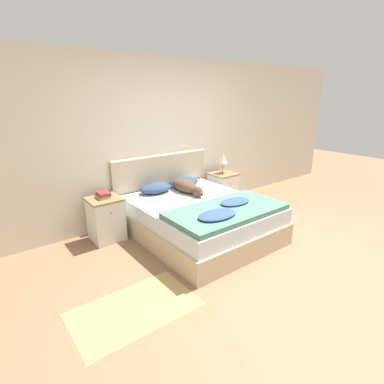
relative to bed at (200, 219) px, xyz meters
The scene contains 13 objects.
ground_plane 1.09m from the bed, 82.36° to the right, with size 16.00×16.00×0.00m, color #896647.
wall_back 1.49m from the bed, 82.59° to the left, with size 9.00×0.06×2.55m.
bed is the anchor object (origin of this frame).
headboard 1.05m from the bed, 90.00° to the left, with size 1.76×0.06×1.06m.
nightstand_left 1.34m from the bed, 147.23° to the left, with size 0.45×0.44×0.62m.
nightstand_right 1.34m from the bed, 32.77° to the left, with size 0.45×0.44×0.62m.
pillow_left 0.88m from the bed, 109.87° to the left, with size 0.52×0.34×0.15m.
pillow_right 0.88m from the bed, 70.13° to the left, with size 0.52×0.34×0.15m.
quilt 0.62m from the bed, 91.28° to the right, with size 1.55×0.81×0.12m.
dog 0.61m from the bed, 76.65° to the left, with size 0.26×0.81×0.19m.
book_stack 1.41m from the bed, 146.31° to the left, with size 0.17×0.22×0.08m.
table_lamp 1.48m from the bed, 33.46° to the left, with size 0.17×0.17×0.33m.
rug 1.76m from the bed, 150.50° to the right, with size 1.20×0.72×0.00m.
Camera 1 is at (-2.68, -2.05, 1.98)m, focal length 28.00 mm.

